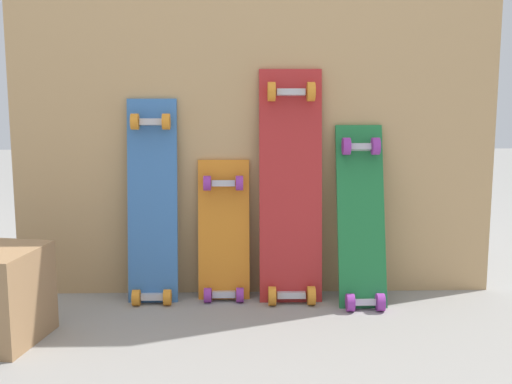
% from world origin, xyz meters
% --- Properties ---
extents(ground_plane, '(12.00, 12.00, 0.00)m').
position_xyz_m(ground_plane, '(0.00, 0.00, 0.00)').
color(ground_plane, gray).
extents(plywood_wall_panel, '(1.88, 0.04, 1.77)m').
position_xyz_m(plywood_wall_panel, '(0.00, 0.07, 0.89)').
color(plywood_wall_panel, tan).
rests_on(plywood_wall_panel, ground).
extents(skateboard_blue, '(0.19, 0.18, 0.84)m').
position_xyz_m(skateboard_blue, '(-0.39, -0.02, 0.35)').
color(skateboard_blue, '#386BAD').
rests_on(skateboard_blue, ground).
extents(skateboard_orange, '(0.20, 0.15, 0.60)m').
position_xyz_m(skateboard_orange, '(-0.12, -0.01, 0.24)').
color(skateboard_orange, orange).
rests_on(skateboard_orange, ground).
extents(skateboard_red, '(0.24, 0.20, 0.94)m').
position_xyz_m(skateboard_red, '(0.13, -0.03, 0.41)').
color(skateboard_red, '#B22626').
rests_on(skateboard_red, ground).
extents(skateboard_green, '(0.18, 0.27, 0.74)m').
position_xyz_m(skateboard_green, '(0.40, -0.07, 0.30)').
color(skateboard_green, '#1E7238').
rests_on(skateboard_green, ground).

